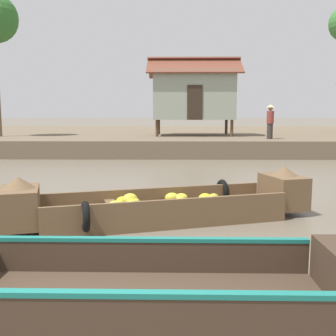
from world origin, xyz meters
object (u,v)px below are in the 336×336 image
object	(u,v)px
viewer_boat	(70,286)
vendor_person	(270,120)
stilt_house_left	(194,94)
banana_boat	(163,204)

from	to	relation	value
viewer_boat	vendor_person	bearing A→B (deg)	69.67
viewer_boat	stilt_house_left	size ratio (longest dim) A/B	1.34
banana_boat	stilt_house_left	bearing A→B (deg)	85.05
banana_boat	vendor_person	size ratio (longest dim) A/B	3.56
banana_boat	vendor_person	bearing A→B (deg)	67.95
viewer_boat	stilt_house_left	xyz separation A→B (m)	(2.19, 18.56, 2.83)
banana_boat	vendor_person	distance (m)	13.03
banana_boat	vendor_person	xyz separation A→B (m)	(4.86, 12.01, 1.41)
banana_boat	vendor_person	world-z (taller)	vendor_person
banana_boat	viewer_boat	world-z (taller)	banana_boat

